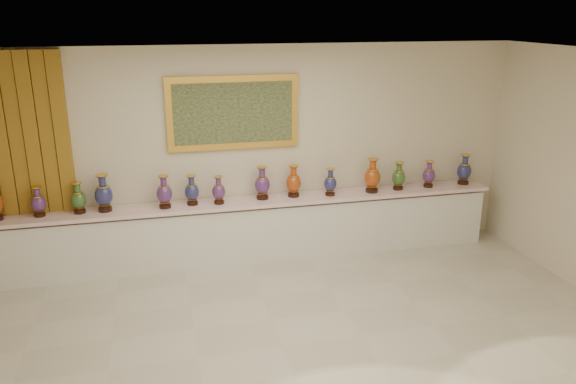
% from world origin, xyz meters
% --- Properties ---
extents(ground, '(8.00, 8.00, 0.00)m').
position_xyz_m(ground, '(0.00, 0.00, 0.00)').
color(ground, beige).
rests_on(ground, ground).
extents(room, '(8.00, 8.00, 8.00)m').
position_xyz_m(room, '(-2.56, 2.44, 1.60)').
color(room, beige).
rests_on(room, ground).
extents(counter, '(7.28, 0.48, 0.90)m').
position_xyz_m(counter, '(0.00, 2.27, 0.44)').
color(counter, white).
rests_on(counter, ground).
extents(vase_1, '(0.24, 0.24, 0.40)m').
position_xyz_m(vase_1, '(-2.67, 2.27, 1.08)').
color(vase_1, black).
rests_on(vase_1, counter).
extents(vase_2, '(0.24, 0.24, 0.42)m').
position_xyz_m(vase_2, '(-2.19, 2.27, 1.09)').
color(vase_2, black).
rests_on(vase_2, counter).
extents(vase_3, '(0.29, 0.29, 0.50)m').
position_xyz_m(vase_3, '(-1.87, 2.27, 1.12)').
color(vase_3, black).
rests_on(vase_3, counter).
extents(vase_4, '(0.26, 0.26, 0.45)m').
position_xyz_m(vase_4, '(-1.10, 2.22, 1.10)').
color(vase_4, black).
rests_on(vase_4, counter).
extents(vase_5, '(0.25, 0.25, 0.42)m').
position_xyz_m(vase_5, '(-0.73, 2.26, 1.09)').
color(vase_5, black).
rests_on(vase_5, counter).
extents(vase_6, '(0.20, 0.20, 0.39)m').
position_xyz_m(vase_6, '(-0.37, 2.22, 1.08)').
color(vase_6, black).
rests_on(vase_6, counter).
extents(vase_7, '(0.26, 0.26, 0.47)m').
position_xyz_m(vase_7, '(0.25, 2.28, 1.11)').
color(vase_7, black).
rests_on(vase_7, counter).
extents(vase_8, '(0.24, 0.24, 0.46)m').
position_xyz_m(vase_8, '(0.70, 2.29, 1.11)').
color(vase_8, black).
rests_on(vase_8, counter).
extents(vase_9, '(0.22, 0.22, 0.39)m').
position_xyz_m(vase_9, '(1.22, 2.21, 1.08)').
color(vase_9, black).
rests_on(vase_9, counter).
extents(vase_10, '(0.28, 0.28, 0.50)m').
position_xyz_m(vase_10, '(1.85, 2.22, 1.13)').
color(vase_10, black).
rests_on(vase_10, counter).
extents(vase_11, '(0.25, 0.25, 0.42)m').
position_xyz_m(vase_11, '(2.28, 2.25, 1.09)').
color(vase_11, black).
rests_on(vase_11, counter).
extents(vase_12, '(0.21, 0.21, 0.40)m').
position_xyz_m(vase_12, '(2.77, 2.26, 1.08)').
color(vase_12, black).
rests_on(vase_12, counter).
extents(vase_13, '(0.21, 0.21, 0.46)m').
position_xyz_m(vase_13, '(3.36, 2.27, 1.11)').
color(vase_13, black).
rests_on(vase_13, counter).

